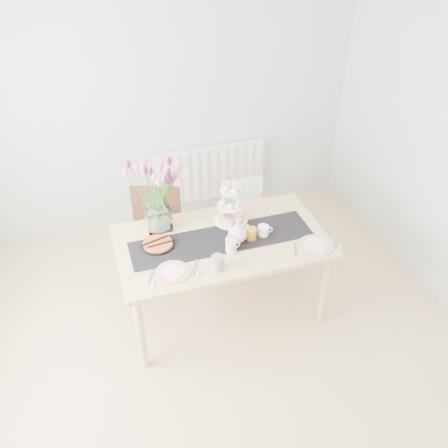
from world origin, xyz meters
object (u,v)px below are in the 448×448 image
object	(u,v)px
teapot	(238,234)
mug_orange	(251,234)
mug_white	(231,246)
dining_table	(222,247)
chair_white	(244,215)
tart_tin	(158,245)
radiator	(210,173)
cake_stand	(231,209)
mug_grey	(218,263)
plate_left	(173,272)
cream_jug	(263,231)
chair_brown	(156,229)
plate_right	(316,246)
tulip_vase	(155,186)

from	to	relation	value
teapot	mug_orange	xyz separation A→B (m)	(0.11, 0.00, -0.02)
mug_white	mug_orange	distance (m)	0.21
dining_table	chair_white	distance (m)	0.82
dining_table	tart_tin	distance (m)	0.50
chair_white	mug_white	world-z (taller)	mug_white
radiator	cake_stand	xyz separation A→B (m)	(-0.21, -1.30, 0.41)
mug_grey	plate_left	world-z (taller)	mug_grey
cake_stand	tart_tin	bearing A→B (deg)	-167.34
radiator	cream_jug	distance (m)	1.60
tart_tin	mug_grey	xyz separation A→B (m)	(0.35, -0.38, 0.04)
chair_brown	teapot	world-z (taller)	teapot
chair_white	mug_grey	xyz separation A→B (m)	(-0.56, -0.97, 0.36)
radiator	teapot	xyz separation A→B (m)	(-0.25, -1.58, 0.37)
dining_table	plate_right	distance (m)	0.71
cream_jug	tart_tin	xyz separation A→B (m)	(-0.80, 0.12, -0.03)
cream_jug	tulip_vase	bearing A→B (deg)	162.74
mug_grey	mug_orange	bearing A→B (deg)	-1.46
cake_stand	cream_jug	distance (m)	0.32
teapot	mug_white	distance (m)	0.13
chair_white	plate_left	bearing A→B (deg)	-129.82
chair_white	plate_right	xyz separation A→B (m)	(0.22, -0.95, 0.31)
tulip_vase	plate_right	xyz separation A→B (m)	(1.07, -0.60, -0.38)
dining_table	chair_brown	xyz separation A→B (m)	(-0.41, 0.62, -0.17)
cream_jug	tart_tin	size ratio (longest dim) A/B	0.35
mug_white	teapot	bearing A→B (deg)	41.94
chair_brown	mug_grey	size ratio (longest dim) A/B	7.94
dining_table	chair_white	xyz separation A→B (m)	(0.43, 0.66, -0.23)
mug_white	tart_tin	bearing A→B (deg)	148.99
dining_table	mug_orange	world-z (taller)	mug_orange
radiator	cream_jug	size ratio (longest dim) A/B	13.90
cake_stand	plate_left	size ratio (longest dim) A/B	1.63
mug_white	plate_right	world-z (taller)	mug_white
radiator	tulip_vase	bearing A→B (deg)	-122.69
teapot	tart_tin	xyz separation A→B (m)	(-0.58, 0.13, -0.06)
radiator	tulip_vase	xyz separation A→B (m)	(-0.77, -1.21, 0.68)
chair_white	cream_jug	distance (m)	0.79
mug_grey	plate_left	distance (m)	0.32
chair_brown	cake_stand	distance (m)	0.78
plate_right	cake_stand	bearing A→B (deg)	134.93
teapot	cream_jug	world-z (taller)	teapot
teapot	mug_white	xyz separation A→B (m)	(-0.08, -0.09, -0.02)
cream_jug	mug_orange	bearing A→B (deg)	-163.57
chair_white	mug_orange	bearing A→B (deg)	-102.87
dining_table	plate_left	distance (m)	0.52
chair_white	teapot	bearing A→B (deg)	-110.52
mug_orange	plate_right	world-z (taller)	mug_orange
tart_tin	mug_white	distance (m)	0.55
tulip_vase	mug_orange	bearing A→B (deg)	-30.14
chair_white	mug_grey	distance (m)	1.17
chair_brown	plate_right	distance (m)	1.42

